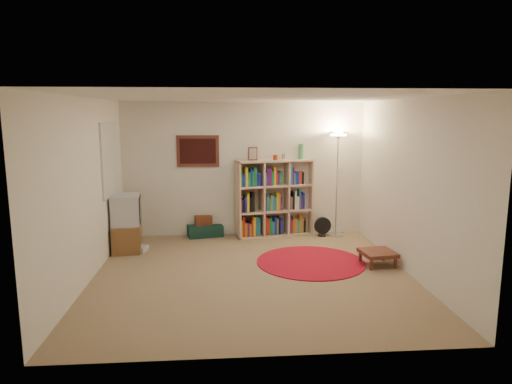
# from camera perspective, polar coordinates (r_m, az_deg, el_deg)

# --- Properties ---
(room) EXTENTS (4.54, 4.54, 2.54)m
(room) POSITION_cam_1_polar(r_m,az_deg,el_deg) (6.38, -1.00, 0.56)
(room) COLOR #8D7152
(room) RESTS_ON ground
(bookshelf) EXTENTS (1.49, 0.70, 1.72)m
(bookshelf) POSITION_cam_1_polar(r_m,az_deg,el_deg) (8.58, 2.11, -0.89)
(bookshelf) COLOR tan
(bookshelf) RESTS_ON ground
(floor_lamp) EXTENTS (0.47, 0.47, 1.96)m
(floor_lamp) POSITION_cam_1_polar(r_m,az_deg,el_deg) (8.54, 10.20, 5.22)
(floor_lamp) COLOR silver
(floor_lamp) RESTS_ON ground
(floor_fan) EXTENTS (0.32, 0.19, 0.36)m
(floor_fan) POSITION_cam_1_polar(r_m,az_deg,el_deg) (8.69, 8.32, -4.31)
(floor_fan) COLOR black
(floor_fan) RESTS_ON ground
(tv_stand) EXTENTS (0.53, 0.70, 0.95)m
(tv_stand) POSITION_cam_1_polar(r_m,az_deg,el_deg) (7.95, -15.85, -3.84)
(tv_stand) COLOR brown
(tv_stand) RESTS_ON ground
(dvd_box) EXTENTS (0.34, 0.30, 0.10)m
(dvd_box) POSITION_cam_1_polar(r_m,az_deg,el_deg) (7.94, -14.57, -6.89)
(dvd_box) COLOR silver
(dvd_box) RESTS_ON ground
(suitcase) EXTENTS (0.72, 0.54, 0.21)m
(suitcase) POSITION_cam_1_polar(r_m,az_deg,el_deg) (8.71, -6.41, -4.77)
(suitcase) COLOR #113127
(suitcase) RESTS_ON ground
(wicker_basket) EXTENTS (0.35, 0.28, 0.18)m
(wicker_basket) POSITION_cam_1_polar(r_m,az_deg,el_deg) (8.70, -6.61, -3.49)
(wicker_basket) COLOR maroon
(wicker_basket) RESTS_ON suitcase
(duffel_bag) EXTENTS (0.39, 0.33, 0.27)m
(duffel_bag) POSITION_cam_1_polar(r_m,az_deg,el_deg) (8.71, -0.87, -4.48)
(duffel_bag) COLOR black
(duffel_bag) RESTS_ON ground
(paper_towel) EXTENTS (0.17, 0.17, 0.28)m
(paper_towel) POSITION_cam_1_polar(r_m,az_deg,el_deg) (8.71, 0.36, -4.47)
(paper_towel) COLOR white
(paper_towel) RESTS_ON ground
(red_rug) EXTENTS (1.68, 1.68, 0.01)m
(red_rug) POSITION_cam_1_polar(r_m,az_deg,el_deg) (7.22, 6.84, -8.67)
(red_rug) COLOR maroon
(red_rug) RESTS_ON ground
(side_table) EXTENTS (0.54, 0.54, 0.22)m
(side_table) POSITION_cam_1_polar(r_m,az_deg,el_deg) (7.23, 14.99, -7.42)
(side_table) COLOR #51231C
(side_table) RESTS_ON ground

